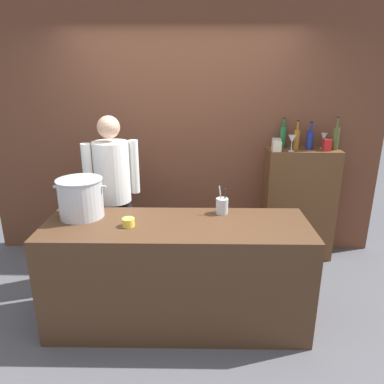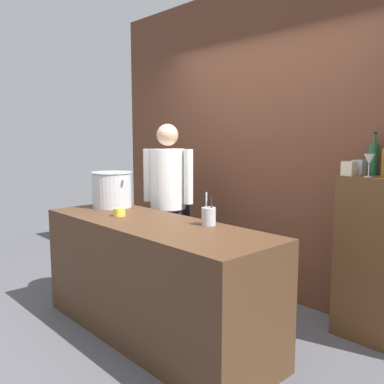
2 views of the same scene
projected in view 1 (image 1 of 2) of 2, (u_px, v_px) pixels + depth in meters
The scene contains 17 objects.
ground_plane at pixel (178, 319), 3.13m from camera, with size 8.00×8.00×0.00m, color #4C4C51.
brick_back_panel at pixel (183, 123), 3.98m from camera, with size 4.40×0.10×3.00m, color brown.
prep_counter at pixel (177, 274), 2.98m from camera, with size 2.11×0.70×0.90m, color #472D1C.
bar_cabinet at pixel (299, 204), 4.04m from camera, with size 0.76×0.32×1.25m, color brown.
chef at pixel (113, 188), 3.49m from camera, with size 0.49×0.40×1.66m.
stockpot_large at pixel (81, 198), 2.93m from camera, with size 0.43×0.37×0.32m.
utensil_crock at pixel (222, 206), 3.03m from camera, with size 0.10×0.10×0.24m.
butter_jar at pixel (128, 222), 2.78m from camera, with size 0.10×0.10×0.07m, color yellow.
wine_bottle_cobalt at pixel (310, 139), 3.81m from camera, with size 0.07×0.07×0.30m.
wine_bottle_olive at pixel (336, 138), 3.79m from camera, with size 0.07×0.07×0.34m.
wine_bottle_green at pixel (283, 136), 3.89m from camera, with size 0.07×0.07×0.32m.
wine_bottle_amber at pixel (297, 139), 3.81m from camera, with size 0.06×0.06×0.31m.
wine_glass_short at pixel (324, 138), 3.85m from camera, with size 0.07×0.07×0.17m.
wine_glass_wide at pixel (292, 140), 3.71m from camera, with size 0.08×0.08×0.17m.
spice_tin_red at pixel (327, 145), 3.76m from camera, with size 0.08×0.08×0.12m, color red.
spice_tin_cream at pixel (277, 146), 3.74m from camera, with size 0.09×0.09×0.11m, color beige.
spice_tin_silver at pixel (276, 144), 3.85m from camera, with size 0.08×0.08×0.11m, color #B2B2B7.
Camera 1 is at (0.16, -2.61, 2.04)m, focal length 33.78 mm.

